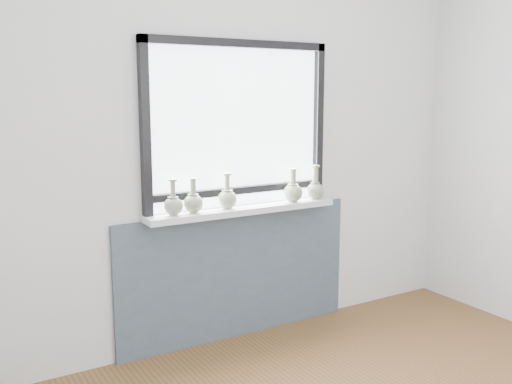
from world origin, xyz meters
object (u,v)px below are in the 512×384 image
vase_a (173,204)px  windowsill (243,210)px  vase_b (193,202)px  vase_d (293,191)px  vase_e (315,189)px  vase_c (227,197)px

vase_a → windowsill: bearing=0.8°
windowsill → vase_b: vase_b is taller
vase_b → vase_a: bearing=-178.4°
vase_d → vase_b: bearing=178.2°
vase_a → vase_e: size_ratio=0.94×
vase_c → vase_d: vase_c is taller
windowsill → vase_d: vase_d is taller
vase_a → vase_b: bearing=1.6°
vase_b → vase_c: vase_c is taller
vase_a → vase_b: 0.13m
windowsill → vase_b: bearing=-179.5°
vase_b → vase_e: bearing=-0.9°
vase_a → vase_b: vase_a is taller
windowsill → vase_e: 0.57m
vase_e → vase_b: bearing=179.1°
vase_a → vase_c: bearing=1.4°
vase_a → vase_c: (0.37, 0.01, 0.00)m
windowsill → vase_a: (-0.49, -0.01, 0.09)m
vase_a → vase_b: size_ratio=1.02×
vase_a → vase_d: 0.85m
vase_c → vase_d: bearing=-3.3°
windowsill → vase_d: (0.37, -0.03, 0.09)m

